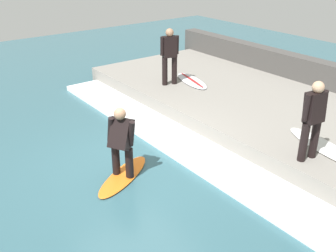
{
  "coord_description": "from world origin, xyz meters",
  "views": [
    {
      "loc": [
        -3.92,
        -6.35,
        4.42
      ],
      "look_at": [
        0.89,
        0.0,
        0.7
      ],
      "focal_mm": 42.0,
      "sensor_mm": 36.0,
      "label": 1
    }
  ],
  "objects_px": {
    "surfboard_waiting_near": "(192,81)",
    "surfer_waiting_far": "(313,117)",
    "surfboard_riding": "(123,176)",
    "surfer_riding": "(121,139)",
    "surfer_waiting_near": "(170,54)",
    "surfboard_waiting_far": "(324,146)"
  },
  "relations": [
    {
      "from": "surfer_riding",
      "to": "surfer_waiting_near",
      "type": "distance_m",
      "value": 4.59
    },
    {
      "from": "surfer_riding",
      "to": "surfer_waiting_near",
      "type": "xyz_separation_m",
      "value": [
        3.47,
        2.96,
        0.57
      ]
    },
    {
      "from": "surfboard_riding",
      "to": "surfboard_waiting_near",
      "type": "bearing_deg",
      "value": 33.26
    },
    {
      "from": "surfboard_waiting_near",
      "to": "surfer_waiting_far",
      "type": "bearing_deg",
      "value": -104.21
    },
    {
      "from": "surfer_waiting_near",
      "to": "surfboard_riding",
      "type": "bearing_deg",
      "value": -139.55
    },
    {
      "from": "surfboard_riding",
      "to": "surfer_waiting_near",
      "type": "relative_size",
      "value": 1.06
    },
    {
      "from": "surfboard_waiting_near",
      "to": "surfer_waiting_far",
      "type": "distance_m",
      "value": 5.28
    },
    {
      "from": "surfer_riding",
      "to": "surfer_waiting_far",
      "type": "xyz_separation_m",
      "value": [
        2.88,
        -2.32,
        0.53
      ]
    },
    {
      "from": "surfer_riding",
      "to": "surfboard_waiting_far",
      "type": "height_order",
      "value": "surfer_riding"
    },
    {
      "from": "surfer_waiting_near",
      "to": "surfboard_waiting_far",
      "type": "relative_size",
      "value": 0.81
    },
    {
      "from": "surfboard_riding",
      "to": "surfboard_waiting_near",
      "type": "height_order",
      "value": "surfboard_waiting_near"
    },
    {
      "from": "surfboard_riding",
      "to": "surfboard_waiting_far",
      "type": "xyz_separation_m",
      "value": [
        3.56,
        -2.26,
        0.51
      ]
    },
    {
      "from": "surfboard_riding",
      "to": "surfer_waiting_near",
      "type": "height_order",
      "value": "surfer_waiting_near"
    },
    {
      "from": "surfer_riding",
      "to": "surfboard_waiting_near",
      "type": "distance_m",
      "value": 4.99
    },
    {
      "from": "surfboard_waiting_near",
      "to": "surfer_waiting_far",
      "type": "relative_size",
      "value": 1.11
    },
    {
      "from": "surfboard_riding",
      "to": "surfboard_waiting_near",
      "type": "distance_m",
      "value": 5.0
    },
    {
      "from": "surfer_waiting_far",
      "to": "surfboard_waiting_far",
      "type": "height_order",
      "value": "surfer_waiting_far"
    },
    {
      "from": "surfer_riding",
      "to": "surfer_waiting_near",
      "type": "relative_size",
      "value": 0.89
    },
    {
      "from": "surfboard_waiting_near",
      "to": "surfer_riding",
      "type": "bearing_deg",
      "value": -146.74
    },
    {
      "from": "surfer_waiting_near",
      "to": "surfboard_waiting_near",
      "type": "relative_size",
      "value": 0.94
    },
    {
      "from": "surfer_waiting_far",
      "to": "surfboard_riding",
      "type": "bearing_deg",
      "value": 141.18
    },
    {
      "from": "surfboard_riding",
      "to": "surfboard_waiting_far",
      "type": "relative_size",
      "value": 0.86
    }
  ]
}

